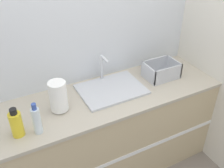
# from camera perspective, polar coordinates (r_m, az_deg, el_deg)

# --- Properties ---
(wall_back) EXTENTS (4.39, 0.06, 2.60)m
(wall_back) POSITION_cam_1_polar(r_m,az_deg,el_deg) (2.30, -4.82, 10.31)
(wall_back) COLOR silver
(wall_back) RESTS_ON ground_plane
(wall_right) EXTENTS (0.06, 2.61, 2.60)m
(wall_right) POSITION_cam_1_polar(r_m,az_deg,el_deg) (2.60, 20.08, 11.24)
(wall_right) COLOR beige
(wall_right) RESTS_ON ground_plane
(counter_cabinet) EXTENTS (2.02, 0.64, 0.90)m
(counter_cabinet) POSITION_cam_1_polar(r_m,az_deg,el_deg) (2.51, -0.79, -10.69)
(counter_cabinet) COLOR tan
(counter_cabinet) RESTS_ON ground_plane
(sink) EXTENTS (0.55, 0.41, 0.26)m
(sink) POSITION_cam_1_polar(r_m,az_deg,el_deg) (2.27, -0.23, -0.94)
(sink) COLOR silver
(sink) RESTS_ON counter_cabinet
(paper_towel_roll) EXTENTS (0.14, 0.14, 0.25)m
(paper_towel_roll) POSITION_cam_1_polar(r_m,az_deg,el_deg) (2.02, -11.61, -2.67)
(paper_towel_roll) COLOR #4C4C51
(paper_towel_roll) RESTS_ON counter_cabinet
(dish_rack) EXTENTS (0.30, 0.22, 0.15)m
(dish_rack) POSITION_cam_1_polar(r_m,az_deg,el_deg) (2.48, 10.62, 2.67)
(dish_rack) COLOR #B7BABF
(dish_rack) RESTS_ON counter_cabinet
(bottle_yellow) EXTENTS (0.09, 0.09, 0.23)m
(bottle_yellow) POSITION_cam_1_polar(r_m,az_deg,el_deg) (1.90, -20.11, -8.11)
(bottle_yellow) COLOR yellow
(bottle_yellow) RESTS_ON counter_cabinet
(bottle_clear) EXTENTS (0.06, 0.06, 0.25)m
(bottle_clear) POSITION_cam_1_polar(r_m,az_deg,el_deg) (1.87, -16.08, -7.56)
(bottle_clear) COLOR silver
(bottle_clear) RESTS_ON counter_cabinet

